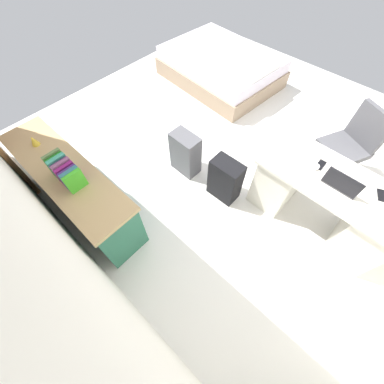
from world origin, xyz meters
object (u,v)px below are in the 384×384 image
at_px(cell_phone_by_mouse, 321,165).
at_px(suitcase_spare_grey, 185,154).
at_px(office_chair, 345,149).
at_px(computer_mouse, 316,167).
at_px(suitcase_black, 225,180).
at_px(figurine_small, 34,141).
at_px(laptop, 342,183).
at_px(bed, 221,67).
at_px(cell_phone_near_laptop, 382,195).
at_px(credenza, 76,190).
at_px(desk, 322,201).

bearing_deg(cell_phone_by_mouse, suitcase_spare_grey, 19.23).
xyz_separation_m(office_chair, computer_mouse, (0.10, 0.83, 0.33)).
bearing_deg(suitcase_spare_grey, office_chair, -137.50).
height_order(suitcase_black, cell_phone_by_mouse, cell_phone_by_mouse).
bearing_deg(figurine_small, laptop, -147.35).
distance_m(bed, laptop, 3.02).
height_order(suitcase_spare_grey, cell_phone_by_mouse, cell_phone_by_mouse).
xyz_separation_m(office_chair, figurine_small, (2.40, 2.52, 0.36)).
xyz_separation_m(suitcase_black, figurine_small, (1.58, 1.27, 0.49)).
bearing_deg(office_chair, suitcase_spare_grey, 41.30).
distance_m(suitcase_spare_grey, figurine_small, 1.64).
bearing_deg(figurine_small, computer_mouse, -143.77).
bearing_deg(suitcase_spare_grey, figurine_small, 53.72).
xyz_separation_m(suitcase_black, computer_mouse, (-0.72, -0.42, 0.46)).
height_order(suitcase_spare_grey, figurine_small, figurine_small).
xyz_separation_m(office_chair, cell_phone_near_laptop, (-0.48, 0.73, 0.32)).
height_order(credenza, cell_phone_near_laptop, cell_phone_near_laptop).
distance_m(bed, cell_phone_by_mouse, 2.76).
bearing_deg(computer_mouse, cell_phone_near_laptop, -168.70).
xyz_separation_m(desk, computer_mouse, (0.23, 0.00, 0.36)).
bearing_deg(credenza, suitcase_spare_grey, -110.79).
height_order(desk, figurine_small, figurine_small).
bearing_deg(figurine_small, bed, -89.95).
relative_size(credenza, suitcase_black, 3.18).
height_order(bed, computer_mouse, computer_mouse).
distance_m(suitcase_black, laptop, 1.16).
xyz_separation_m(desk, bed, (2.54, -1.47, -0.14)).
xyz_separation_m(suitcase_spare_grey, computer_mouse, (-1.34, -0.44, 0.46)).
distance_m(suitcase_black, figurine_small, 2.08).
relative_size(computer_mouse, figurine_small, 0.91).
height_order(desk, laptop, laptop).
bearing_deg(suitcase_spare_grey, cell_phone_near_laptop, -163.00).
bearing_deg(office_chair, laptop, 99.99).
bearing_deg(laptop, figurine_small, 32.65).
distance_m(computer_mouse, cell_phone_near_laptop, 0.59).
bearing_deg(cell_phone_by_mouse, suitcase_black, 31.96).
height_order(credenza, suitcase_black, credenza).
bearing_deg(suitcase_black, bed, -50.89).
distance_m(desk, bed, 2.93).
bearing_deg(computer_mouse, office_chair, -96.26).
relative_size(office_chair, cell_phone_near_laptop, 6.91).
relative_size(desk, figurine_small, 13.18).
bearing_deg(office_chair, desk, 98.82).
bearing_deg(suitcase_spare_grey, laptop, -165.04).
bearing_deg(desk, cell_phone_by_mouse, -16.91).
xyz_separation_m(suitcase_black, cell_phone_by_mouse, (-0.74, -0.48, 0.45)).
distance_m(computer_mouse, figurine_small, 2.85).
height_order(laptop, figurine_small, laptop).
xyz_separation_m(desk, suitcase_spare_grey, (1.58, 0.44, -0.09)).
distance_m(office_chair, credenza, 3.17).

